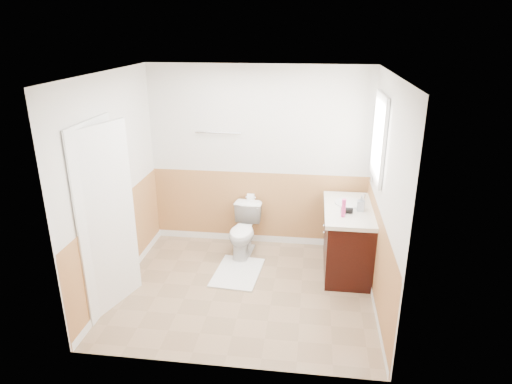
# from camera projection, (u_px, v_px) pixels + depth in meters

# --- Properties ---
(floor) EXTENTS (3.00, 3.00, 0.00)m
(floor) POSITION_uv_depth(u_px,v_px,m) (245.00, 289.00, 5.34)
(floor) COLOR #8C7051
(floor) RESTS_ON ground
(ceiling) EXTENTS (3.00, 3.00, 0.00)m
(ceiling) POSITION_uv_depth(u_px,v_px,m) (243.00, 74.00, 4.47)
(ceiling) COLOR white
(ceiling) RESTS_ON floor
(wall_back) EXTENTS (3.00, 0.00, 3.00)m
(wall_back) POSITION_uv_depth(u_px,v_px,m) (259.00, 158.00, 6.11)
(wall_back) COLOR silver
(wall_back) RESTS_ON floor
(wall_front) EXTENTS (3.00, 0.00, 3.00)m
(wall_front) POSITION_uv_depth(u_px,v_px,m) (220.00, 245.00, 3.70)
(wall_front) COLOR silver
(wall_front) RESTS_ON floor
(wall_left) EXTENTS (0.00, 3.00, 3.00)m
(wall_left) POSITION_uv_depth(u_px,v_px,m) (114.00, 185.00, 5.09)
(wall_left) COLOR silver
(wall_left) RESTS_ON floor
(wall_right) EXTENTS (0.00, 3.00, 3.00)m
(wall_right) POSITION_uv_depth(u_px,v_px,m) (384.00, 197.00, 4.73)
(wall_right) COLOR silver
(wall_right) RESTS_ON floor
(wainscot_back) EXTENTS (3.00, 0.00, 3.00)m
(wainscot_back) POSITION_uv_depth(u_px,v_px,m) (258.00, 209.00, 6.36)
(wainscot_back) COLOR #BB864A
(wainscot_back) RESTS_ON floor
(wainscot_front) EXTENTS (3.00, 0.00, 3.00)m
(wainscot_front) POSITION_uv_depth(u_px,v_px,m) (223.00, 320.00, 3.97)
(wainscot_front) COLOR #BB864A
(wainscot_front) RESTS_ON floor
(wainscot_left) EXTENTS (0.00, 2.60, 2.60)m
(wainscot_left) POSITION_uv_depth(u_px,v_px,m) (122.00, 244.00, 5.34)
(wainscot_left) COLOR #BB864A
(wainscot_left) RESTS_ON floor
(wainscot_right) EXTENTS (0.00, 2.60, 2.60)m
(wainscot_right) POSITION_uv_depth(u_px,v_px,m) (377.00, 260.00, 4.99)
(wainscot_right) COLOR #BB864A
(wainscot_right) RESTS_ON floor
(toilet) EXTENTS (0.43, 0.69, 0.68)m
(toilet) POSITION_uv_depth(u_px,v_px,m) (244.00, 231.00, 6.06)
(toilet) COLOR white
(toilet) RESTS_ON floor
(bath_mat) EXTENTS (0.62, 0.84, 0.02)m
(bath_mat) POSITION_uv_depth(u_px,v_px,m) (238.00, 272.00, 5.68)
(bath_mat) COLOR silver
(bath_mat) RESTS_ON floor
(vanity_cabinet) EXTENTS (0.55, 1.10, 0.80)m
(vanity_cabinet) POSITION_uv_depth(u_px,v_px,m) (347.00, 241.00, 5.65)
(vanity_cabinet) COLOR black
(vanity_cabinet) RESTS_ON floor
(vanity_knob_left) EXTENTS (0.03, 0.03, 0.03)m
(vanity_knob_left) POSITION_uv_depth(u_px,v_px,m) (324.00, 232.00, 5.54)
(vanity_knob_left) COLOR silver
(vanity_knob_left) RESTS_ON vanity_cabinet
(vanity_knob_right) EXTENTS (0.03, 0.03, 0.03)m
(vanity_knob_right) POSITION_uv_depth(u_px,v_px,m) (324.00, 226.00, 5.72)
(vanity_knob_right) COLOR silver
(vanity_knob_right) RESTS_ON vanity_cabinet
(countertop) EXTENTS (0.60, 1.15, 0.05)m
(countertop) POSITION_uv_depth(u_px,v_px,m) (349.00, 210.00, 5.50)
(countertop) COLOR beige
(countertop) RESTS_ON vanity_cabinet
(sink_basin) EXTENTS (0.36, 0.36, 0.02)m
(sink_basin) POSITION_uv_depth(u_px,v_px,m) (349.00, 203.00, 5.63)
(sink_basin) COLOR silver
(sink_basin) RESTS_ON countertop
(faucet) EXTENTS (0.02, 0.02, 0.14)m
(faucet) POSITION_uv_depth(u_px,v_px,m) (364.00, 199.00, 5.58)
(faucet) COLOR silver
(faucet) RESTS_ON countertop
(lotion_bottle) EXTENTS (0.05, 0.05, 0.22)m
(lotion_bottle) POSITION_uv_depth(u_px,v_px,m) (344.00, 208.00, 5.20)
(lotion_bottle) COLOR #D3367F
(lotion_bottle) RESTS_ON countertop
(soap_dispenser) EXTENTS (0.10, 0.10, 0.19)m
(soap_dispenser) POSITION_uv_depth(u_px,v_px,m) (361.00, 203.00, 5.38)
(soap_dispenser) COLOR #98A1AB
(soap_dispenser) RESTS_ON countertop
(hair_dryer_body) EXTENTS (0.14, 0.07, 0.07)m
(hair_dryer_body) POSITION_uv_depth(u_px,v_px,m) (347.00, 210.00, 5.33)
(hair_dryer_body) COLOR black
(hair_dryer_body) RESTS_ON countertop
(hair_dryer_handle) EXTENTS (0.03, 0.03, 0.07)m
(hair_dryer_handle) POSITION_uv_depth(u_px,v_px,m) (344.00, 211.00, 5.40)
(hair_dryer_handle) COLOR black
(hair_dryer_handle) RESTS_ON countertop
(mirror_panel) EXTENTS (0.02, 0.35, 0.90)m
(mirror_panel) POSITION_uv_depth(u_px,v_px,m) (373.00, 144.00, 5.65)
(mirror_panel) COLOR silver
(mirror_panel) RESTS_ON wall_right
(window_frame) EXTENTS (0.04, 0.80, 1.00)m
(window_frame) POSITION_uv_depth(u_px,v_px,m) (379.00, 138.00, 5.10)
(window_frame) COLOR white
(window_frame) RESTS_ON wall_right
(window_glass) EXTENTS (0.01, 0.70, 0.90)m
(window_glass) POSITION_uv_depth(u_px,v_px,m) (380.00, 138.00, 5.10)
(window_glass) COLOR white
(window_glass) RESTS_ON wall_right
(door) EXTENTS (0.29, 0.78, 2.04)m
(door) POSITION_uv_depth(u_px,v_px,m) (107.00, 220.00, 4.73)
(door) COLOR white
(door) RESTS_ON wall_left
(door_frame) EXTENTS (0.02, 0.92, 2.10)m
(door_frame) POSITION_uv_depth(u_px,v_px,m) (100.00, 219.00, 4.74)
(door_frame) COLOR white
(door_frame) RESTS_ON wall_left
(door_knob) EXTENTS (0.06, 0.06, 0.06)m
(door_knob) POSITION_uv_depth(u_px,v_px,m) (126.00, 214.00, 5.06)
(door_knob) COLOR silver
(door_knob) RESTS_ON door
(towel_bar) EXTENTS (0.62, 0.02, 0.02)m
(towel_bar) POSITION_uv_depth(u_px,v_px,m) (218.00, 133.00, 6.01)
(towel_bar) COLOR silver
(towel_bar) RESTS_ON wall_back
(tp_holder_bar) EXTENTS (0.14, 0.02, 0.02)m
(tp_holder_bar) POSITION_uv_depth(u_px,v_px,m) (251.00, 197.00, 6.25)
(tp_holder_bar) COLOR silver
(tp_holder_bar) RESTS_ON wall_back
(tp_roll) EXTENTS (0.10, 0.11, 0.11)m
(tp_roll) POSITION_uv_depth(u_px,v_px,m) (251.00, 197.00, 6.25)
(tp_roll) COLOR white
(tp_roll) RESTS_ON tp_holder_bar
(tp_sheet) EXTENTS (0.10, 0.01, 0.16)m
(tp_sheet) POSITION_uv_depth(u_px,v_px,m) (251.00, 205.00, 6.29)
(tp_sheet) COLOR white
(tp_sheet) RESTS_ON tp_roll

